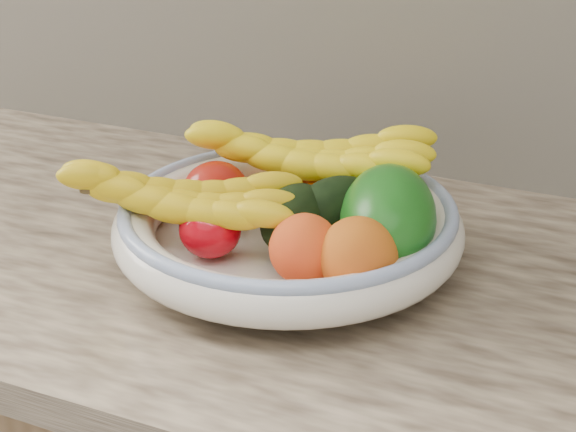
% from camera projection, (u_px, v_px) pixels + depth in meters
% --- Properties ---
extents(fruit_bowl, '(0.39, 0.39, 0.08)m').
position_uv_depth(fruit_bowl, '(288.00, 225.00, 0.98)').
color(fruit_bowl, silver).
rests_on(fruit_bowl, kitchen_counter).
extents(clementine_back_left, '(0.07, 0.07, 0.05)m').
position_uv_depth(clementine_back_left, '(287.00, 184.00, 1.07)').
color(clementine_back_left, '#FF5505').
rests_on(clementine_back_left, fruit_bowl).
extents(clementine_back_right, '(0.06, 0.06, 0.05)m').
position_uv_depth(clementine_back_right, '(351.00, 192.00, 1.05)').
color(clementine_back_right, '#EB5604').
rests_on(clementine_back_right, fruit_bowl).
extents(clementine_back_mid, '(0.06, 0.06, 0.05)m').
position_uv_depth(clementine_back_mid, '(327.00, 195.00, 1.04)').
color(clementine_back_mid, '#EE6305').
rests_on(clementine_back_mid, fruit_bowl).
extents(tomato_left, '(0.10, 0.10, 0.07)m').
position_uv_depth(tomato_left, '(216.00, 191.00, 1.03)').
color(tomato_left, '#A6160C').
rests_on(tomato_left, fruit_bowl).
extents(tomato_near_left, '(0.08, 0.08, 0.06)m').
position_uv_depth(tomato_near_left, '(210.00, 230.00, 0.94)').
color(tomato_near_left, '#BE0511').
rests_on(tomato_near_left, fruit_bowl).
extents(avocado_center, '(0.08, 0.11, 0.07)m').
position_uv_depth(avocado_center, '(295.00, 219.00, 0.96)').
color(avocado_center, black).
rests_on(avocado_center, fruit_bowl).
extents(avocado_right, '(0.12, 0.14, 0.08)m').
position_uv_depth(avocado_right, '(336.00, 211.00, 0.98)').
color(avocado_right, black).
rests_on(avocado_right, fruit_bowl).
extents(green_mango, '(0.18, 0.19, 0.14)m').
position_uv_depth(green_mango, '(388.00, 219.00, 0.93)').
color(green_mango, '#10520F').
rests_on(green_mango, fruit_bowl).
extents(peach_front, '(0.08, 0.08, 0.07)m').
position_uv_depth(peach_front, '(305.00, 249.00, 0.89)').
color(peach_front, orange).
rests_on(peach_front, fruit_bowl).
extents(peach_right, '(0.09, 0.09, 0.08)m').
position_uv_depth(peach_right, '(358.00, 256.00, 0.87)').
color(peach_right, orange).
rests_on(peach_right, fruit_bowl).
extents(banana_bunch_back, '(0.33, 0.17, 0.09)m').
position_uv_depth(banana_bunch_back, '(307.00, 163.00, 1.05)').
color(banana_bunch_back, yellow).
rests_on(banana_bunch_back, fruit_bowl).
extents(banana_bunch_front, '(0.30, 0.19, 0.08)m').
position_uv_depth(banana_bunch_front, '(179.00, 205.00, 0.95)').
color(banana_bunch_front, yellow).
rests_on(banana_bunch_front, fruit_bowl).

